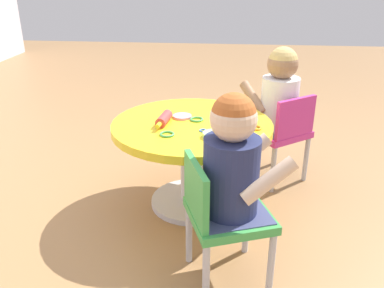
# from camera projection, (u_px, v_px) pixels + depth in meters

# --- Properties ---
(ground_plane) EXTENTS (10.00, 10.00, 0.00)m
(ground_plane) POSITION_uv_depth(u_px,v_px,m) (192.00, 203.00, 2.21)
(ground_plane) COLOR #9E7247
(craft_table) EXTENTS (0.81, 0.81, 0.47)m
(craft_table) POSITION_uv_depth(u_px,v_px,m) (192.00, 145.00, 2.08)
(craft_table) COLOR silver
(craft_table) RESTS_ON ground
(child_chair_left) EXTENTS (0.39, 0.39, 0.54)m
(child_chair_left) POSITION_uv_depth(u_px,v_px,m) (221.00, 214.00, 1.57)
(child_chair_left) COLOR #B7B7BC
(child_chair_left) RESTS_ON ground
(seated_child_left) EXTENTS (0.37, 0.42, 0.51)m
(seated_child_left) POSITION_uv_depth(u_px,v_px,m) (233.00, 161.00, 1.48)
(seated_child_left) COLOR #3F4772
(seated_child_left) RESTS_ON ground
(child_chair_right) EXTENTS (0.42, 0.42, 0.54)m
(child_chair_right) POSITION_uv_depth(u_px,v_px,m) (281.00, 132.00, 2.34)
(child_chair_right) COLOR #B7B7BC
(child_chair_right) RESTS_ON ground
(seated_child_right) EXTENTS (0.44, 0.42, 0.51)m
(seated_child_right) POSITION_uv_depth(u_px,v_px,m) (279.00, 93.00, 2.28)
(seated_child_right) COLOR #3F4772
(seated_child_right) RESTS_ON ground
(rolling_pin) EXTENTS (0.23, 0.07, 0.05)m
(rolling_pin) POSITION_uv_depth(u_px,v_px,m) (164.00, 119.00, 2.00)
(rolling_pin) COLOR #D83F3F
(rolling_pin) RESTS_ON craft_table
(craft_scissors) EXTENTS (0.12, 0.14, 0.01)m
(craft_scissors) POSITION_uv_depth(u_px,v_px,m) (210.00, 131.00, 1.92)
(craft_scissors) COLOR silver
(craft_scissors) RESTS_ON craft_table
(playdough_blob_0) EXTENTS (0.10, 0.10, 0.02)m
(playdough_blob_0) POSITION_uv_depth(u_px,v_px,m) (214.00, 135.00, 1.85)
(playdough_blob_0) COLOR #B2E58C
(playdough_blob_0) RESTS_ON craft_table
(playdough_blob_1) EXTENTS (0.10, 0.10, 0.01)m
(playdough_blob_1) POSITION_uv_depth(u_px,v_px,m) (182.00, 116.00, 2.09)
(playdough_blob_1) COLOR pink
(playdough_blob_1) RESTS_ON craft_table
(cookie_cutter_0) EXTENTS (0.07, 0.07, 0.01)m
(cookie_cutter_0) POSITION_uv_depth(u_px,v_px,m) (167.00, 134.00, 1.87)
(cookie_cutter_0) COLOR #4CB259
(cookie_cutter_0) RESTS_ON craft_table
(cookie_cutter_1) EXTENTS (0.06, 0.06, 0.01)m
(cookie_cutter_1) POSITION_uv_depth(u_px,v_px,m) (255.00, 128.00, 1.94)
(cookie_cutter_1) COLOR orange
(cookie_cutter_1) RESTS_ON craft_table
(cookie_cutter_2) EXTENTS (0.07, 0.07, 0.01)m
(cookie_cutter_2) POSITION_uv_depth(u_px,v_px,m) (197.00, 119.00, 2.05)
(cookie_cutter_2) COLOR #4CB259
(cookie_cutter_2) RESTS_ON craft_table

